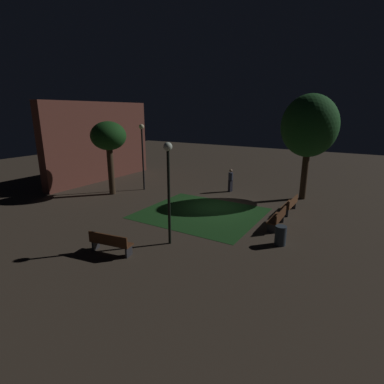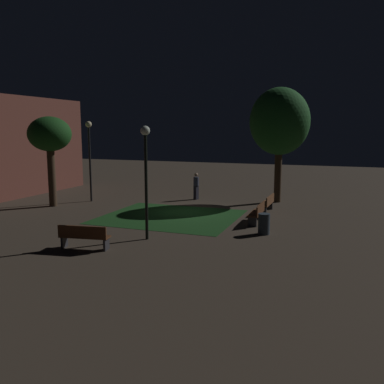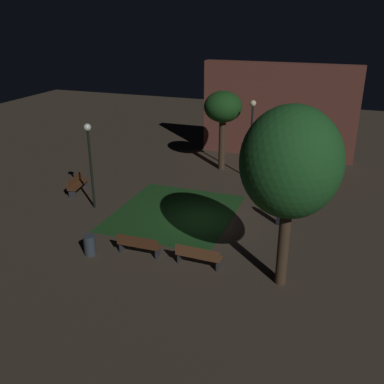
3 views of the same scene
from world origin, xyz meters
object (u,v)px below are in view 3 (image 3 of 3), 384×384
at_px(bench_back_row, 198,256).
at_px(lamp_post_path_center, 252,127).
at_px(bench_lawn_edge, 139,244).
at_px(pedestrian, 281,208).
at_px(bench_front_right, 77,184).
at_px(trash_bin, 90,245).
at_px(tree_lawn_side, 223,109).
at_px(lamp_post_plaza_west, 90,152).
at_px(tree_back_right, 291,163).

bearing_deg(bench_back_row, lamp_post_path_center, 92.05).
bearing_deg(bench_lawn_edge, pedestrian, 43.77).
bearing_deg(lamp_post_path_center, bench_front_right, -147.42).
height_order(bench_lawn_edge, trash_bin, bench_lawn_edge).
xyz_separation_m(tree_lawn_side, pedestrian, (4.79, -6.67, -2.98)).
height_order(bench_back_row, lamp_post_plaza_west, lamp_post_plaza_west).
xyz_separation_m(tree_lawn_side, lamp_post_path_center, (2.05, -1.09, -0.67)).
bearing_deg(tree_back_right, bench_lawn_edge, 179.86).
bearing_deg(lamp_post_plaza_west, bench_back_row, -26.97).
bearing_deg(bench_lawn_edge, lamp_post_path_center, 78.01).
bearing_deg(bench_lawn_edge, tree_lawn_side, 89.31).
height_order(bench_lawn_edge, lamp_post_path_center, lamp_post_path_center).
xyz_separation_m(bench_back_row, trash_bin, (-4.45, -0.64, -0.06)).
relative_size(bench_front_right, trash_bin, 2.19).
height_order(lamp_post_path_center, pedestrian, lamp_post_path_center).
bearing_deg(bench_back_row, trash_bin, -171.79).
height_order(bench_back_row, bench_front_right, same).
bearing_deg(bench_lawn_edge, trash_bin, -161.26).
bearing_deg(bench_lawn_edge, bench_back_row, 0.00).
bearing_deg(bench_front_right, tree_back_right, -22.46).
relative_size(bench_back_row, tree_lawn_side, 0.37).
distance_m(tree_lawn_side, lamp_post_plaza_west, 9.09).
distance_m(bench_back_row, lamp_post_plaza_west, 8.00).
bearing_deg(tree_back_right, trash_bin, -175.30).
bearing_deg(bench_lawn_edge, lamp_post_plaza_west, 140.75).
bearing_deg(pedestrian, bench_lawn_edge, -136.23).
relative_size(lamp_post_path_center, trash_bin, 5.50).
relative_size(bench_back_row, tree_back_right, 0.28).
distance_m(bench_back_row, lamp_post_path_center, 10.64).
distance_m(trash_bin, pedestrian, 8.69).
bearing_deg(trash_bin, bench_front_right, 127.80).
bearing_deg(tree_back_right, bench_front_right, 157.54).
relative_size(bench_front_right, pedestrian, 1.15).
bearing_deg(lamp_post_path_center, trash_bin, -110.46).
height_order(bench_back_row, tree_back_right, tree_back_right).
distance_m(bench_front_right, tree_lawn_side, 9.66).
bearing_deg(pedestrian, tree_back_right, -80.22).
bearing_deg(lamp_post_plaza_west, bench_front_right, 143.42).
height_order(tree_back_right, pedestrian, tree_back_right).
bearing_deg(tree_lawn_side, bench_back_row, -78.00).
distance_m(tree_back_right, trash_bin, 8.73).
xyz_separation_m(bench_lawn_edge, lamp_post_plaza_west, (-4.22, 3.45, 2.49)).
distance_m(bench_back_row, tree_lawn_side, 12.11).
bearing_deg(bench_front_right, lamp_post_path_center, 32.58).
bearing_deg(bench_back_row, tree_back_right, -0.25).
xyz_separation_m(bench_front_right, lamp_post_path_center, (8.40, 5.37, 2.67)).
height_order(bench_front_right, tree_back_right, tree_back_right).
bearing_deg(bench_back_row, lamp_post_plaza_west, 153.03).
relative_size(bench_lawn_edge, pedestrian, 1.12).
distance_m(tree_lawn_side, tree_back_right, 12.73).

